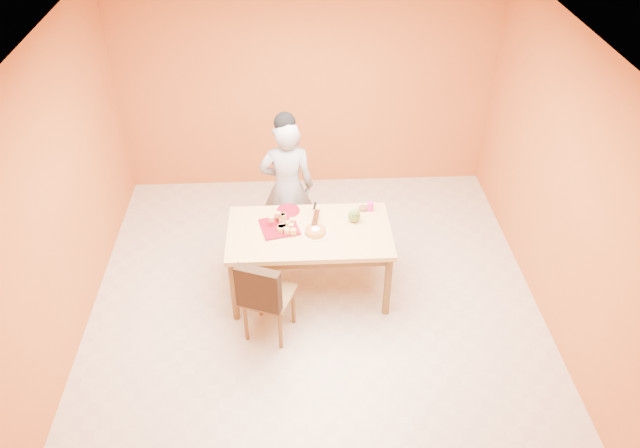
{
  "coord_description": "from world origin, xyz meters",
  "views": [
    {
      "loc": [
        -0.18,
        -4.46,
        4.42
      ],
      "look_at": [
        0.06,
        0.3,
        0.9
      ],
      "focal_mm": 35.0,
      "sensor_mm": 36.0,
      "label": 1
    }
  ],
  "objects_px": {
    "person": "(287,188)",
    "red_dinner_plate": "(288,211)",
    "sponge_cake": "(315,231)",
    "checker_tin": "(363,208)",
    "dining_table": "(309,238)",
    "egg_ornament": "(354,216)",
    "magenta_glass": "(370,206)",
    "dining_chair": "(269,295)",
    "pastry_platter": "(279,227)"
  },
  "relations": [
    {
      "from": "dining_table",
      "to": "pastry_platter",
      "type": "height_order",
      "value": "pastry_platter"
    },
    {
      "from": "dining_table",
      "to": "egg_ornament",
      "type": "height_order",
      "value": "egg_ornament"
    },
    {
      "from": "pastry_platter",
      "to": "red_dinner_plate",
      "type": "xyz_separation_m",
      "value": [
        0.09,
        0.28,
        -0.0
      ]
    },
    {
      "from": "dining_table",
      "to": "magenta_glass",
      "type": "relative_size",
      "value": 17.64
    },
    {
      "from": "dining_chair",
      "to": "checker_tin",
      "type": "xyz_separation_m",
      "value": [
        0.96,
        0.93,
        0.29
      ]
    },
    {
      "from": "pastry_platter",
      "to": "checker_tin",
      "type": "distance_m",
      "value": 0.9
    },
    {
      "from": "dining_table",
      "to": "magenta_glass",
      "type": "bearing_deg",
      "value": 26.72
    },
    {
      "from": "person",
      "to": "red_dinner_plate",
      "type": "relative_size",
      "value": 6.77
    },
    {
      "from": "checker_tin",
      "to": "red_dinner_plate",
      "type": "bearing_deg",
      "value": 179.21
    },
    {
      "from": "sponge_cake",
      "to": "dining_chair",
      "type": "bearing_deg",
      "value": -130.12
    },
    {
      "from": "red_dinner_plate",
      "to": "dining_table",
      "type": "bearing_deg",
      "value": -59.42
    },
    {
      "from": "person",
      "to": "dining_table",
      "type": "bearing_deg",
      "value": 104.23
    },
    {
      "from": "person",
      "to": "pastry_platter",
      "type": "height_order",
      "value": "person"
    },
    {
      "from": "pastry_platter",
      "to": "red_dinner_plate",
      "type": "relative_size",
      "value": 1.48
    },
    {
      "from": "egg_ornament",
      "to": "dining_chair",
      "type": "bearing_deg",
      "value": -150.89
    },
    {
      "from": "person",
      "to": "red_dinner_plate",
      "type": "height_order",
      "value": "person"
    },
    {
      "from": "pastry_platter",
      "to": "magenta_glass",
      "type": "height_order",
      "value": "magenta_glass"
    },
    {
      "from": "magenta_glass",
      "to": "egg_ornament",
      "type": "bearing_deg",
      "value": -133.71
    },
    {
      "from": "egg_ornament",
      "to": "checker_tin",
      "type": "distance_m",
      "value": 0.24
    },
    {
      "from": "pastry_platter",
      "to": "magenta_glass",
      "type": "relative_size",
      "value": 3.85
    },
    {
      "from": "egg_ornament",
      "to": "pastry_platter",
      "type": "bearing_deg",
      "value": 173.32
    },
    {
      "from": "red_dinner_plate",
      "to": "magenta_glass",
      "type": "bearing_deg",
      "value": -1.6
    },
    {
      "from": "magenta_glass",
      "to": "person",
      "type": "bearing_deg",
      "value": 154.5
    },
    {
      "from": "dining_chair",
      "to": "sponge_cake",
      "type": "bearing_deg",
      "value": 70.84
    },
    {
      "from": "dining_table",
      "to": "egg_ornament",
      "type": "distance_m",
      "value": 0.5
    },
    {
      "from": "person",
      "to": "red_dinner_plate",
      "type": "xyz_separation_m",
      "value": [
        0.01,
        -0.38,
        -0.03
      ]
    },
    {
      "from": "dining_chair",
      "to": "person",
      "type": "height_order",
      "value": "person"
    },
    {
      "from": "sponge_cake",
      "to": "checker_tin",
      "type": "distance_m",
      "value": 0.64
    },
    {
      "from": "egg_ornament",
      "to": "checker_tin",
      "type": "height_order",
      "value": "egg_ornament"
    },
    {
      "from": "red_dinner_plate",
      "to": "person",
      "type": "bearing_deg",
      "value": 91.15
    },
    {
      "from": "dining_chair",
      "to": "egg_ornament",
      "type": "xyz_separation_m",
      "value": [
        0.85,
        0.73,
        0.35
      ]
    },
    {
      "from": "pastry_platter",
      "to": "person",
      "type": "bearing_deg",
      "value": 82.9
    },
    {
      "from": "pastry_platter",
      "to": "egg_ornament",
      "type": "relative_size",
      "value": 2.27
    },
    {
      "from": "magenta_glass",
      "to": "checker_tin",
      "type": "height_order",
      "value": "magenta_glass"
    },
    {
      "from": "dining_chair",
      "to": "red_dinner_plate",
      "type": "xyz_separation_m",
      "value": [
        0.2,
        0.94,
        0.28
      ]
    },
    {
      "from": "pastry_platter",
      "to": "dining_chair",
      "type": "bearing_deg",
      "value": -99.23
    },
    {
      "from": "dining_chair",
      "to": "red_dinner_plate",
      "type": "distance_m",
      "value": 1.0
    },
    {
      "from": "pastry_platter",
      "to": "egg_ornament",
      "type": "height_order",
      "value": "egg_ornament"
    },
    {
      "from": "person",
      "to": "magenta_glass",
      "type": "xyz_separation_m",
      "value": [
        0.84,
        -0.4,
        0.01
      ]
    },
    {
      "from": "checker_tin",
      "to": "egg_ornament",
      "type": "bearing_deg",
      "value": -119.29
    },
    {
      "from": "dining_chair",
      "to": "red_dinner_plate",
      "type": "bearing_deg",
      "value": 99.13
    },
    {
      "from": "checker_tin",
      "to": "dining_table",
      "type": "bearing_deg",
      "value": -149.56
    },
    {
      "from": "dining_table",
      "to": "red_dinner_plate",
      "type": "relative_size",
      "value": 6.79
    },
    {
      "from": "dining_chair",
      "to": "magenta_glass",
      "type": "distance_m",
      "value": 1.42
    },
    {
      "from": "dining_chair",
      "to": "person",
      "type": "distance_m",
      "value": 1.37
    },
    {
      "from": "dining_chair",
      "to": "person",
      "type": "bearing_deg",
      "value": 102.78
    },
    {
      "from": "sponge_cake",
      "to": "egg_ornament",
      "type": "bearing_deg",
      "value": 25.01
    },
    {
      "from": "person",
      "to": "sponge_cake",
      "type": "distance_m",
      "value": 0.82
    },
    {
      "from": "pastry_platter",
      "to": "egg_ornament",
      "type": "bearing_deg",
      "value": 4.73
    },
    {
      "from": "person",
      "to": "pastry_platter",
      "type": "distance_m",
      "value": 0.66
    }
  ]
}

